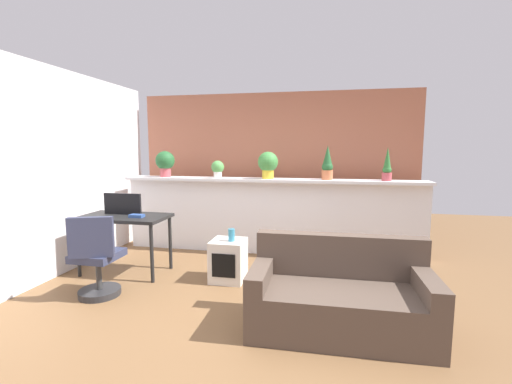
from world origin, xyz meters
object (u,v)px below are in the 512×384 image
Objects in this scene: potted_plant_3 at (327,164)px; office_chair at (96,263)px; side_cube_shelf at (228,260)px; vase_on_shelf at (232,235)px; potted_plant_2 at (268,163)px; potted_plant_4 at (387,166)px; couch at (340,298)px; potted_plant_1 at (218,168)px; tv_monitor at (123,204)px; desk at (125,222)px; book_on_desk at (137,216)px; potted_plant_0 at (165,162)px.

potted_plant_3 is 3.23m from office_chair.
vase_on_shelf is (0.05, -0.02, 0.32)m from side_cube_shelf.
potted_plant_4 reaches higher than potted_plant_2.
potted_plant_2 is 0.44× the size of office_chair.
couch is (1.00, -2.08, -1.10)m from potted_plant_2.
potted_plant_1 is 0.53× the size of side_cube_shelf.
vase_on_shelf is 1.55m from couch.
tv_monitor is (-3.41, -1.08, -0.46)m from potted_plant_4.
desk is 2.15× the size of tv_monitor.
side_cube_shelf is (-0.29, -1.17, -1.13)m from potted_plant_2.
book_on_desk is (-1.21, -0.04, 0.19)m from vase_on_shelf.
couch is at bearing -108.13° from potted_plant_4.
tv_monitor is at bearing -132.38° from potted_plant_1.
potted_plant_2 is at bearing 179.86° from potted_plant_4.
potted_plant_4 is at bearing -1.18° from potted_plant_3.
tv_monitor is 1.02× the size of side_cube_shelf.
potted_plant_0 is 2.13m from side_cube_shelf.
potted_plant_1 is at bearing -177.46° from potted_plant_2.
potted_plant_0 is at bearing 179.74° from potted_plant_4.
tv_monitor is at bearing 103.28° from office_chair.
tv_monitor reaches higher than side_cube_shelf.
potted_plant_4 is (2.45, 0.03, 0.05)m from potted_plant_1.
book_on_desk is (-0.67, -1.20, -0.53)m from potted_plant_1.
desk is at bearing -90.47° from potted_plant_0.
potted_plant_2 reaches higher than vase_on_shelf.
couch reaches higher than desk.
potted_plant_4 is at bearing 71.87° from couch.
potted_plant_2 reaches higher than couch.
potted_plant_4 is at bearing 0.71° from potted_plant_1.
couch is (1.77, -2.04, -1.02)m from potted_plant_1.
potted_plant_2 is at bearing 51.52° from office_chair.
potted_plant_0 is 2.52m from potted_plant_3.
office_chair is at bearing -97.09° from book_on_desk.
office_chair is (-3.21, -1.92, -0.96)m from potted_plant_4.
side_cube_shelf is at bearing 31.36° from office_chair.
office_chair is (0.13, -0.76, -0.28)m from desk.
book_on_desk is (-3.12, -1.23, -0.58)m from potted_plant_4.
couch is (1.24, -0.89, -0.29)m from vase_on_shelf.
potted_plant_2 is at bearing -0.39° from potted_plant_0.
vase_on_shelf is (-0.24, -1.19, -0.80)m from potted_plant_2.
tv_monitor is 1.53m from vase_on_shelf.
desk is (-0.89, -1.13, -0.63)m from potted_plant_1.
side_cube_shelf is at bearing -149.39° from potted_plant_4.
side_cube_shelf is at bearing -103.83° from potted_plant_2.
potted_plant_3 is at bearing 0.84° from potted_plant_2.
book_on_desk reaches higher than vase_on_shelf.
potted_plant_0 reaches higher than couch.
office_chair is 5.25× the size of book_on_desk.
desk is (-2.53, -1.18, -0.71)m from potted_plant_3.
desk is 6.34× the size of book_on_desk.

